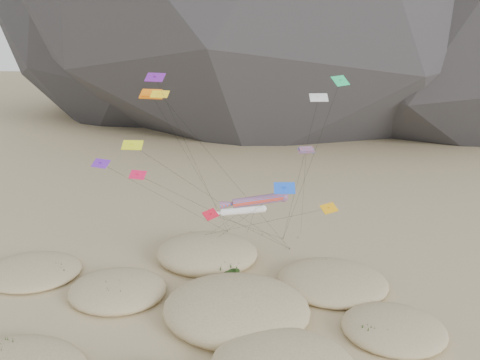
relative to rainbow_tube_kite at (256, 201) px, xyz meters
name	(u,v)px	position (x,y,z in m)	size (l,w,h in m)	color
ground	(203,343)	(-4.80, -6.63, -12.97)	(500.00, 500.00, 0.00)	#CCB789
dunes	(199,312)	(-5.89, -2.43, -12.24)	(54.68, 37.82, 4.15)	#CCB789
dune_grass	(195,313)	(-6.25, -2.76, -12.14)	(40.45, 29.34, 1.42)	black
kite_stakes	(242,238)	(-3.01, 17.35, -12.82)	(17.55, 4.84, 0.30)	#3F2D1E
rainbow_tube_kite	(256,201)	(0.00, 0.00, 0.00)	(7.15, 20.57, 13.78)	#FE3C1A
white_tube_kite	(240,211)	(-2.20, 5.16, -3.40)	(9.88, 12.32, 10.22)	white
orange_parafoil	(153,96)	(-12.72, 8.38, 9.38)	(9.09, 12.89, 23.10)	orange
multi_parafoil	(306,151)	(5.38, 9.13, 2.93)	(2.15, 12.03, 16.51)	red
delta_kites	(218,148)	(-4.42, 3.43, 4.60)	(28.72, 22.76, 25.49)	#6E1A9D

